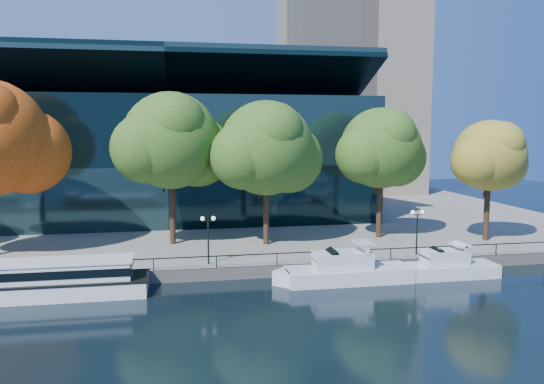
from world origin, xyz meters
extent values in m
plane|color=black|center=(0.00, 0.00, 0.00)|extent=(160.00, 160.00, 0.00)
cube|color=slate|center=(0.00, 36.50, 0.50)|extent=(90.00, 67.00, 1.00)
cube|color=#47443F|center=(0.00, 3.05, 0.50)|extent=(90.00, 0.25, 1.00)
cube|color=black|center=(0.00, 3.25, 1.95)|extent=(88.20, 0.08, 0.08)
cube|color=black|center=(0.00, 3.25, 1.45)|extent=(0.07, 0.07, 0.90)
cube|color=black|center=(-4.00, 32.00, 8.00)|extent=(50.00, 24.00, 16.00)
cube|color=black|center=(-4.00, 28.00, 17.50)|extent=(50.00, 17.14, 7.86)
cube|color=gray|center=(28.00, 55.00, 32.50)|extent=(22.00, 22.00, 65.00)
cube|color=white|center=(-13.00, 1.02, 0.60)|extent=(15.24, 3.70, 1.20)
cube|color=black|center=(-13.00, 1.02, 1.22)|extent=(15.55, 3.78, 0.13)
cube|color=white|center=(-12.45, 1.02, 1.91)|extent=(11.89, 3.04, 1.31)
cube|color=black|center=(-12.45, 1.02, 1.96)|extent=(12.04, 3.11, 0.60)
cube|color=white|center=(-12.45, 1.02, 2.61)|extent=(12.19, 3.18, 0.11)
cube|color=silver|center=(10.32, 0.62, 0.58)|extent=(10.13, 2.89, 1.16)
cube|color=silver|center=(5.25, 0.62, 0.58)|extent=(2.22, 2.22, 1.16)
cube|color=silver|center=(10.32, 0.62, 1.18)|extent=(9.93, 2.84, 0.08)
cube|color=silver|center=(9.81, 0.62, 1.88)|extent=(4.56, 2.17, 1.25)
cube|color=black|center=(8.49, 0.62, 1.98)|extent=(2.00, 2.08, 1.58)
cube|color=silver|center=(11.53, 0.62, 2.80)|extent=(0.24, 2.26, 0.77)
cube|color=silver|center=(11.53, 0.62, 3.18)|extent=(1.35, 2.26, 0.14)
cube|color=silver|center=(18.96, 0.53, 0.54)|extent=(8.04, 2.50, 1.07)
cube|color=silver|center=(14.94, 0.53, 0.54)|extent=(1.97, 1.97, 1.07)
cube|color=silver|center=(18.96, 0.53, 1.09)|extent=(7.88, 2.45, 0.07)
cube|color=silver|center=(18.56, 0.53, 1.74)|extent=(3.62, 1.88, 1.16)
cube|color=black|center=(17.51, 0.53, 1.83)|extent=(1.63, 1.80, 1.35)
cube|color=silver|center=(19.92, 0.53, 2.59)|extent=(0.22, 1.95, 0.71)
cube|color=silver|center=(19.92, 0.53, 2.68)|extent=(1.25, 1.95, 0.13)
sphere|color=#9C2D0C|center=(-16.38, 12.66, 10.13)|extent=(7.70, 7.70, 7.70)
cylinder|color=black|center=(-3.52, 13.07, 5.03)|extent=(0.56, 0.56, 8.07)
cylinder|color=black|center=(-3.02, 13.27, 8.20)|extent=(1.26, 1.92, 4.03)
cylinder|color=black|center=(-3.92, 12.77, 7.92)|extent=(1.15, 1.31, 3.60)
sphere|color=#2D551A|center=(-3.52, 13.07, 11.09)|extent=(9.34, 9.34, 9.34)
sphere|color=#2D551A|center=(-0.95, 14.47, 9.92)|extent=(7.01, 7.01, 7.01)
sphere|color=#2D551A|center=(-5.86, 12.14, 10.39)|extent=(6.54, 6.54, 6.54)
sphere|color=#2D551A|center=(-3.05, 11.20, 12.72)|extent=(5.60, 5.60, 5.60)
cylinder|color=black|center=(5.45, 11.24, 4.75)|extent=(0.56, 0.56, 7.50)
cylinder|color=black|center=(5.95, 11.44, 7.69)|extent=(1.19, 1.80, 3.75)
cylinder|color=black|center=(5.05, 10.94, 7.43)|extent=(1.09, 1.24, 3.35)
sphere|color=#2D551A|center=(5.45, 11.24, 10.37)|extent=(9.08, 9.08, 9.08)
sphere|color=#2D551A|center=(7.95, 12.60, 9.24)|extent=(6.81, 6.81, 6.81)
sphere|color=#2D551A|center=(3.18, 10.33, 9.69)|extent=(6.36, 6.36, 6.36)
sphere|color=#2D551A|center=(5.91, 9.42, 11.96)|extent=(5.45, 5.45, 5.45)
cylinder|color=black|center=(17.54, 12.46, 4.70)|extent=(0.56, 0.56, 7.39)
cylinder|color=black|center=(18.04, 12.66, 7.60)|extent=(1.18, 1.78, 3.70)
cylinder|color=black|center=(17.14, 12.16, 7.33)|extent=(1.08, 1.23, 3.31)
sphere|color=#2D551A|center=(17.54, 12.46, 10.24)|extent=(8.24, 8.24, 8.24)
sphere|color=#2D551A|center=(19.80, 13.69, 9.21)|extent=(6.18, 6.18, 6.18)
sphere|color=#2D551A|center=(15.48, 11.64, 9.62)|extent=(5.77, 5.77, 5.77)
sphere|color=#2D551A|center=(17.95, 10.81, 11.68)|extent=(4.94, 4.94, 4.94)
cylinder|color=black|center=(27.65, 9.12, 4.42)|extent=(0.56, 0.56, 6.85)
cylinder|color=black|center=(28.15, 9.32, 7.11)|extent=(1.12, 1.68, 3.43)
cylinder|color=black|center=(27.25, 8.82, 6.87)|extent=(1.03, 1.16, 3.07)
sphere|color=olive|center=(27.65, 9.12, 9.56)|extent=(7.07, 7.07, 7.07)
sphere|color=olive|center=(29.59, 10.18, 8.68)|extent=(5.30, 5.30, 5.30)
sphere|color=olive|center=(25.88, 8.41, 9.03)|extent=(4.95, 4.95, 4.95)
sphere|color=olive|center=(28.00, 7.70, 10.80)|extent=(4.24, 4.24, 4.24)
cylinder|color=black|center=(-0.57, 4.50, 2.80)|extent=(0.14, 0.14, 3.60)
cube|color=black|center=(-0.57, 4.50, 4.65)|extent=(0.90, 0.06, 0.06)
sphere|color=white|center=(-1.02, 4.50, 4.85)|extent=(0.36, 0.36, 0.36)
sphere|color=white|center=(-0.12, 4.50, 4.85)|extent=(0.36, 0.36, 0.36)
cylinder|color=black|center=(17.95, 4.50, 2.80)|extent=(0.14, 0.14, 3.60)
cube|color=black|center=(17.95, 4.50, 4.65)|extent=(0.90, 0.06, 0.06)
sphere|color=white|center=(17.50, 4.50, 4.85)|extent=(0.36, 0.36, 0.36)
sphere|color=white|center=(18.40, 4.50, 4.85)|extent=(0.36, 0.36, 0.36)
camera|label=1|loc=(-3.09, -38.87, 12.24)|focal=35.00mm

